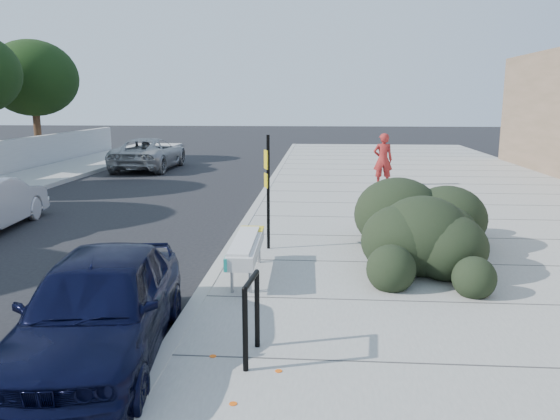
# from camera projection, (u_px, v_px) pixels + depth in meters

# --- Properties ---
(ground) EXTENTS (120.00, 120.00, 0.00)m
(ground) POSITION_uv_depth(u_px,v_px,m) (200.00, 305.00, 8.45)
(ground) COLOR black
(ground) RESTS_ON ground
(sidewalk_near) EXTENTS (11.20, 50.00, 0.15)m
(sidewalk_near) POSITION_uv_depth(u_px,v_px,m) (479.00, 231.00, 12.92)
(sidewalk_near) COLOR gray
(sidewalk_near) RESTS_ON ground
(curb_near) EXTENTS (0.22, 50.00, 0.17)m
(curb_near) POSITION_uv_depth(u_px,v_px,m) (244.00, 227.00, 13.33)
(curb_near) COLOR #9E9E99
(curb_near) RESTS_ON ground
(tree_far_f) EXTENTS (4.40, 4.40, 6.07)m
(tree_far_f) POSITION_uv_depth(u_px,v_px,m) (33.00, 78.00, 27.11)
(tree_far_f) COLOR #332114
(tree_far_f) RESTS_ON ground
(bench) EXTENTS (0.48, 2.17, 0.65)m
(bench) POSITION_uv_depth(u_px,v_px,m) (246.00, 247.00, 9.26)
(bench) COLOR gray
(bench) RESTS_ON sidewalk_near
(bike_rack) EXTENTS (0.12, 0.68, 0.99)m
(bike_rack) POSITION_uv_depth(u_px,v_px,m) (251.00, 310.00, 6.27)
(bike_rack) COLOR black
(bike_rack) RESTS_ON sidewalk_near
(sign_post) EXTENTS (0.13, 0.26, 2.30)m
(sign_post) POSITION_uv_depth(u_px,v_px,m) (267.00, 184.00, 10.85)
(sign_post) COLOR black
(sign_post) RESTS_ON sidewalk_near
(hedge) EXTENTS (3.00, 4.84, 1.70)m
(hedge) POSITION_uv_depth(u_px,v_px,m) (433.00, 213.00, 10.41)
(hedge) COLOR black
(hedge) RESTS_ON sidewalk_near
(sedan_navy) EXTENTS (2.05, 4.14, 1.36)m
(sedan_navy) POSITION_uv_depth(u_px,v_px,m) (99.00, 307.00, 6.55)
(sedan_navy) COLOR black
(sedan_navy) RESTS_ON ground
(suv_silver) EXTENTS (2.42, 5.19, 1.44)m
(suv_silver) POSITION_uv_depth(u_px,v_px,m) (150.00, 154.00, 25.01)
(suv_silver) COLOR #95979A
(suv_silver) RESTS_ON ground
(pedestrian) EXTENTS (0.69, 0.47, 1.85)m
(pedestrian) POSITION_uv_depth(u_px,v_px,m) (383.00, 160.00, 19.04)
(pedestrian) COLOR maroon
(pedestrian) RESTS_ON sidewalk_near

